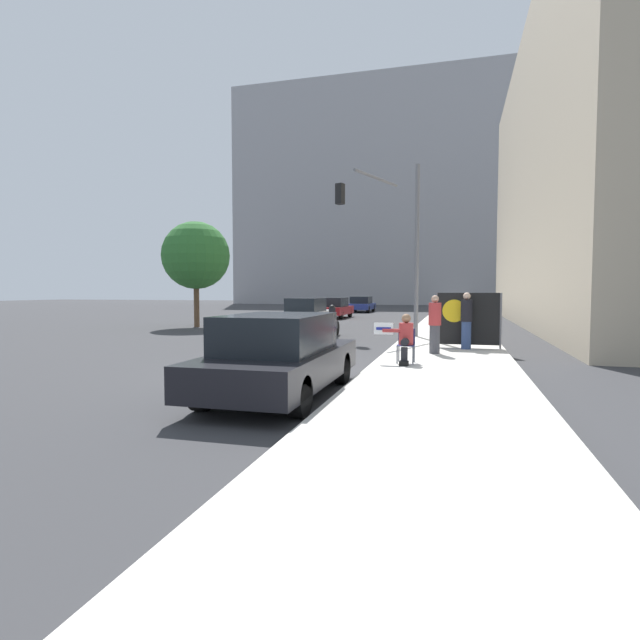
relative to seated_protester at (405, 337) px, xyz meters
name	(u,v)px	position (x,y,z in m)	size (l,w,h in m)	color
ground_plane	(290,376)	(-2.37, -1.50, -0.79)	(160.00, 160.00, 0.00)	#38383A
sidewalk_curb	(451,327)	(0.91, 13.50, -0.70)	(3.35, 90.00, 0.16)	beige
building_backdrop_far	(418,195)	(-4.37, 61.03, 14.70)	(52.00, 12.00, 30.97)	#99999E
building_backdrop_right	(621,175)	(9.42, 17.95, 7.20)	(10.00, 32.00, 15.96)	tan
seated_protester	(405,337)	(0.00, 0.00, 0.00)	(0.96, 0.77, 1.17)	#474C56
jogger_on_sidewalk	(435,324)	(0.60, 2.09, 0.19)	(0.34, 0.34, 1.60)	#424247
pedestrian_behind	(466,320)	(1.46, 3.43, 0.23)	(0.34, 0.34, 1.67)	#334775
protest_banner	(467,319)	(1.49, 3.70, 0.26)	(1.92, 0.06, 1.66)	slate
traffic_light_pole	(388,223)	(-1.46, 7.63, 3.72)	(3.50, 3.26, 6.43)	slate
parked_car_curbside	(280,356)	(-1.85, -3.58, -0.05)	(1.84, 4.54, 1.47)	black
car_on_road_nearest	(307,313)	(-6.26, 12.58, -0.04)	(1.80, 4.53, 1.52)	white
car_on_road_midblock	(334,308)	(-7.02, 21.59, -0.07)	(1.85, 4.59, 1.42)	maroon
car_on_road_distant	(361,304)	(-6.95, 31.46, -0.09)	(1.87, 4.40, 1.38)	navy
motorcycle_on_road	(332,323)	(-3.74, 7.93, -0.23)	(0.28, 2.12, 1.31)	black
street_tree_near_curb	(196,256)	(-11.90, 11.42, 2.92)	(3.49, 3.49, 5.46)	brown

